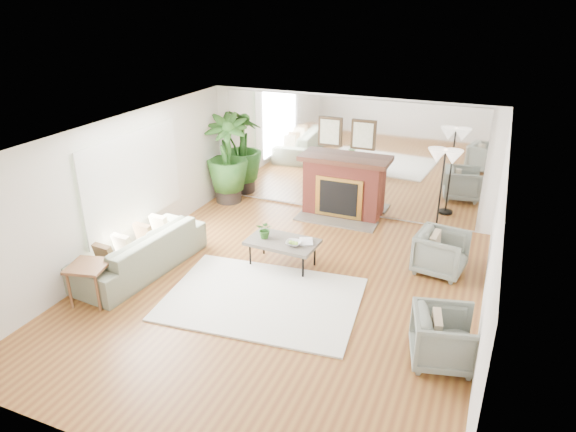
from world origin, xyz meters
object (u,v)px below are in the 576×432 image
at_px(coffee_table, 282,243).
at_px(side_table, 89,271).
at_px(fireplace, 342,187).
at_px(armchair_front, 444,338).
at_px(floor_lamp, 444,165).
at_px(sofa, 140,250).
at_px(armchair_back, 441,253).
at_px(potted_ficus, 227,156).

height_order(coffee_table, side_table, side_table).
xyz_separation_m(fireplace, side_table, (-2.51, -4.62, -0.13)).
relative_size(coffee_table, armchair_front, 1.54).
relative_size(side_table, floor_lamp, 0.36).
distance_m(sofa, side_table, 1.13).
height_order(fireplace, coffee_table, fireplace).
distance_m(fireplace, sofa, 4.29).
bearing_deg(floor_lamp, side_table, -138.90).
bearing_deg(sofa, coffee_table, 121.07).
bearing_deg(coffee_table, floor_lamp, 38.00).
relative_size(coffee_table, sofa, 0.50).
bearing_deg(armchair_front, armchair_back, -5.28).
height_order(coffee_table, armchair_back, armchair_back).
xyz_separation_m(coffee_table, potted_ficus, (-2.32, 2.30, 0.62)).
xyz_separation_m(fireplace, floor_lamp, (2.04, -0.65, 0.93)).
height_order(sofa, floor_lamp, floor_lamp).
relative_size(sofa, armchair_front, 3.07).
bearing_deg(floor_lamp, armchair_front, -80.45).
distance_m(sofa, armchair_front, 5.07).
bearing_deg(coffee_table, armchair_front, -28.18).
xyz_separation_m(coffee_table, armchair_back, (2.54, 0.82, -0.07)).
relative_size(armchair_front, potted_ficus, 0.40).
xyz_separation_m(armchair_front, potted_ficus, (-5.20, 3.85, 0.70)).
bearing_deg(floor_lamp, coffee_table, -142.00).
height_order(potted_ficus, floor_lamp, potted_ficus).
bearing_deg(coffee_table, fireplace, 83.42).
bearing_deg(armchair_back, fireplace, 62.58).
bearing_deg(potted_ficus, sofa, -87.44).
height_order(sofa, side_table, sofa).
bearing_deg(fireplace, potted_ficus, -176.50).
distance_m(fireplace, potted_ficus, 2.64).
xyz_separation_m(armchair_back, side_table, (-4.77, -2.98, 0.17)).
relative_size(potted_ficus, floor_lamp, 1.07).
relative_size(fireplace, armchair_front, 2.57).
bearing_deg(armchair_back, side_table, 130.65).
xyz_separation_m(potted_ficus, floor_lamp, (4.64, -0.49, 0.53)).
bearing_deg(floor_lamp, fireplace, 162.27).
bearing_deg(sofa, floor_lamp, 127.79).
distance_m(coffee_table, armchair_back, 2.67).
bearing_deg(side_table, potted_ficus, 91.11).
height_order(coffee_table, floor_lamp, floor_lamp).
relative_size(armchair_front, side_table, 1.19).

